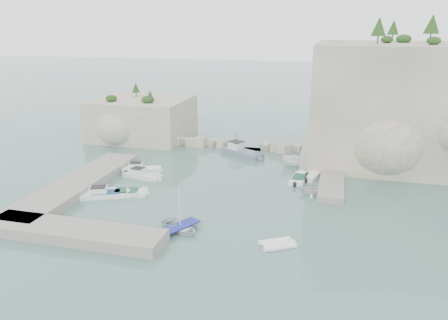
% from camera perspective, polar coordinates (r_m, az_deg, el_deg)
% --- Properties ---
extents(ground, '(400.00, 400.00, 0.00)m').
position_cam_1_polar(ground, '(51.22, -1.71, -5.15)').
color(ground, slate).
rests_on(ground, ground).
extents(cliff_east, '(26.00, 22.00, 17.00)m').
position_cam_1_polar(cliff_east, '(69.90, 22.51, 6.91)').
color(cliff_east, beige).
rests_on(cliff_east, ground).
extents(cliff_terrace, '(8.00, 10.00, 2.50)m').
position_cam_1_polar(cliff_terrace, '(65.96, 13.70, 0.70)').
color(cliff_terrace, beige).
rests_on(cliff_terrace, ground).
extents(outcrop_west, '(16.00, 14.00, 7.00)m').
position_cam_1_polar(outcrop_west, '(79.57, -10.56, 5.39)').
color(outcrop_west, beige).
rests_on(outcrop_west, ground).
extents(quay_west, '(5.00, 24.00, 1.10)m').
position_cam_1_polar(quay_west, '(57.10, -18.64, -3.08)').
color(quay_west, '#9E9689').
rests_on(quay_west, ground).
extents(quay_south, '(18.00, 4.00, 1.10)m').
position_cam_1_polar(quay_south, '(44.66, -19.01, -8.91)').
color(quay_south, '#9E9689').
rests_on(quay_south, ground).
extents(ledge_east, '(3.00, 16.00, 0.80)m').
position_cam_1_polar(ledge_east, '(58.59, 13.91, -2.30)').
color(ledge_east, '#9E9689').
rests_on(ledge_east, ground).
extents(breakwater, '(28.00, 3.00, 1.40)m').
position_cam_1_polar(breakwater, '(71.44, 2.49, 2.01)').
color(breakwater, beige).
rests_on(breakwater, ground).
extents(motorboat_b, '(5.96, 2.81, 1.40)m').
position_cam_1_polar(motorboat_b, '(59.08, -10.52, -2.32)').
color(motorboat_b, silver).
rests_on(motorboat_b, ground).
extents(motorboat_c, '(5.72, 3.20, 0.70)m').
position_cam_1_polar(motorboat_c, '(53.84, -12.57, -4.43)').
color(motorboat_c, white).
rests_on(motorboat_c, ground).
extents(motorboat_a, '(6.02, 3.43, 1.40)m').
position_cam_1_polar(motorboat_a, '(61.68, -10.68, -1.48)').
color(motorboat_a, white).
rests_on(motorboat_a, ground).
extents(motorboat_d, '(6.57, 4.23, 1.40)m').
position_cam_1_polar(motorboat_d, '(53.77, -15.10, -4.65)').
color(motorboat_d, white).
rests_on(motorboat_d, ground).
extents(rowboat, '(5.63, 5.14, 0.95)m').
position_cam_1_polar(rowboat, '(44.15, -5.73, -9.09)').
color(rowboat, white).
rests_on(rowboat, ground).
extents(inflatable_dinghy, '(3.85, 3.24, 0.44)m').
position_cam_1_polar(inflatable_dinghy, '(41.36, 6.97, -11.07)').
color(inflatable_dinghy, white).
rests_on(inflatable_dinghy, ground).
extents(tender_east_a, '(3.35, 2.96, 1.66)m').
position_cam_1_polar(tender_east_a, '(53.70, 11.35, -4.40)').
color(tender_east_a, silver).
rests_on(tender_east_a, ground).
extents(tender_east_b, '(2.31, 5.21, 0.70)m').
position_cam_1_polar(tender_east_b, '(57.84, 9.75, -2.71)').
color(tender_east_b, white).
rests_on(tender_east_b, ground).
extents(tender_east_c, '(2.83, 5.22, 0.70)m').
position_cam_1_polar(tender_east_c, '(59.46, 11.38, -2.24)').
color(tender_east_c, white).
rests_on(tender_east_c, ground).
extents(tender_east_d, '(5.31, 2.53, 1.97)m').
position_cam_1_polar(tender_east_d, '(63.75, 9.85, -0.81)').
color(tender_east_d, white).
rests_on(tender_east_d, ground).
extents(work_boat, '(7.67, 5.55, 2.20)m').
position_cam_1_polar(work_boat, '(67.92, 2.44, 0.57)').
color(work_boat, slate).
rests_on(work_boat, ground).
extents(rowboat_mast, '(0.10, 0.10, 4.20)m').
position_cam_1_polar(rowboat_mast, '(43.06, -5.83, -6.02)').
color(rowboat_mast, white).
rests_on(rowboat_mast, rowboat).
extents(vegetation, '(53.48, 13.88, 13.40)m').
position_cam_1_polar(vegetation, '(69.91, 18.95, 15.10)').
color(vegetation, '#1E4219').
rests_on(vegetation, ground).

